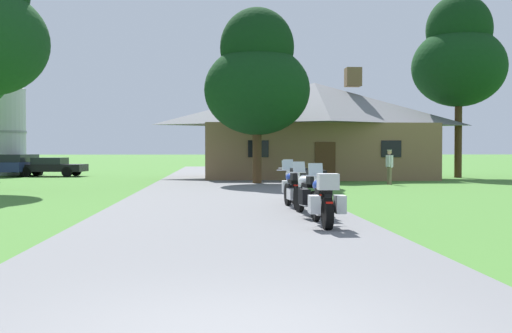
{
  "coord_description": "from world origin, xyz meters",
  "views": [
    {
      "loc": [
        -0.21,
        -5.13,
        1.63
      ],
      "look_at": [
        1.17,
        16.26,
        1.1
      ],
      "focal_mm": 44.13,
      "sensor_mm": 36.0,
      "label": 1
    }
  ],
  "objects": [
    {
      "name": "parked_navy_suv_far_left",
      "position": [
        -12.89,
        36.24,
        0.78
      ],
      "size": [
        2.23,
        4.74,
        1.4
      ],
      "rotation": [
        0.0,
        0.0,
        -0.09
      ],
      "color": "navy",
      "rests_on": "ground"
    },
    {
      "name": "tree_by_lodge_front",
      "position": [
        1.81,
        25.35,
        5.19
      ],
      "size": [
        5.13,
        5.13,
        8.56
      ],
      "color": "#422D19",
      "rests_on": "ground"
    },
    {
      "name": "bystander_white_shirt_near_lodge",
      "position": [
        8.18,
        24.73,
        0.95
      ],
      "size": [
        0.29,
        0.54,
        1.69
      ],
      "rotation": [
        0.0,
        0.0,
        1.77
      ],
      "color": "#75664C",
      "rests_on": "ground"
    },
    {
      "name": "motorcycle_blue_third_in_row",
      "position": [
        1.93,
        11.9,
        0.62
      ],
      "size": [
        0.66,
        2.08,
        1.3
      ],
      "rotation": [
        0.0,
        0.0,
        0.08
      ],
      "color": "black",
      "rests_on": "asphalt_driveway"
    },
    {
      "name": "parked_black_sedan_far_left",
      "position": [
        -10.64,
        35.56,
        0.64
      ],
      "size": [
        4.39,
        2.32,
        1.2
      ],
      "rotation": [
        0.0,
        0.0,
        1.45
      ],
      "color": "black",
      "rests_on": "ground"
    },
    {
      "name": "motorcycle_silver_farthest_in_row",
      "position": [
        2.14,
        13.92,
        0.61
      ],
      "size": [
        0.73,
        2.08,
        1.3
      ],
      "rotation": [
        0.0,
        0.0,
        0.02
      ],
      "color": "black",
      "rests_on": "asphalt_driveway"
    },
    {
      "name": "motorcycle_blue_nearest_to_camera",
      "position": [
        2.02,
        7.73,
        0.61
      ],
      "size": [
        0.72,
        2.08,
        1.3
      ],
      "rotation": [
        0.0,
        0.0,
        0.0
      ],
      "color": "black",
      "rests_on": "asphalt_driveway"
    },
    {
      "name": "stone_lodge",
      "position": [
        5.66,
        31.9,
        2.92
      ],
      "size": [
        13.6,
        7.77,
        6.56
      ],
      "color": "brown",
      "rests_on": "ground"
    },
    {
      "name": "asphalt_driveway",
      "position": [
        0.0,
        18.0,
        0.03
      ],
      "size": [
        6.4,
        80.0,
        0.06
      ],
      "primitive_type": "cube",
      "color": "slate",
      "rests_on": "ground"
    },
    {
      "name": "motorcycle_white_second_in_row",
      "position": [
        2.06,
        9.85,
        0.61
      ],
      "size": [
        0.89,
        2.08,
        1.3
      ],
      "rotation": [
        0.0,
        0.0,
        0.13
      ],
      "color": "black",
      "rests_on": "asphalt_driveway"
    },
    {
      "name": "tree_right_of_lodge",
      "position": [
        14.52,
        32.19,
        7.36
      ],
      "size": [
        5.64,
        5.64,
        11.07
      ],
      "color": "#422D19",
      "rests_on": "ground"
    },
    {
      "name": "ground_plane",
      "position": [
        0.0,
        20.0,
        0.0
      ],
      "size": [
        500.0,
        500.0,
        0.0
      ],
      "primitive_type": "plane",
      "color": "#42752D"
    }
  ]
}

